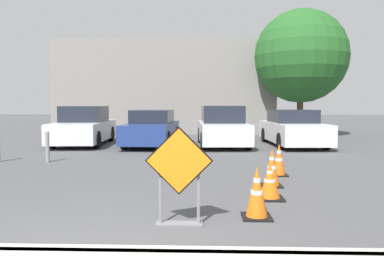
% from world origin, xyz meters
% --- Properties ---
extents(ground_plane, '(96.00, 96.00, 0.00)m').
position_xyz_m(ground_plane, '(0.00, 10.00, 0.00)').
color(ground_plane, '#4C4C4F').
extents(curb_lip, '(22.38, 0.20, 0.14)m').
position_xyz_m(curb_lip, '(0.00, 0.00, 0.07)').
color(curb_lip, '#ADAAA3').
rests_on(curb_lip, ground_plane).
extents(road_closed_sign, '(0.94, 0.20, 1.38)m').
position_xyz_m(road_closed_sign, '(1.10, 1.21, 0.76)').
color(road_closed_sign, black).
rests_on(road_closed_sign, ground_plane).
extents(traffic_cone_nearest, '(0.43, 0.43, 0.77)m').
position_xyz_m(traffic_cone_nearest, '(2.23, 1.60, 0.38)').
color(traffic_cone_nearest, black).
rests_on(traffic_cone_nearest, ground_plane).
extents(traffic_cone_second, '(0.49, 0.49, 0.66)m').
position_xyz_m(traffic_cone_second, '(2.62, 2.72, 0.32)').
color(traffic_cone_second, black).
rests_on(traffic_cone_second, ground_plane).
extents(traffic_cone_third, '(0.42, 0.42, 0.79)m').
position_xyz_m(traffic_cone_third, '(2.84, 3.75, 0.38)').
color(traffic_cone_third, black).
rests_on(traffic_cone_third, ground_plane).
extents(traffic_cone_fourth, '(0.41, 0.41, 0.77)m').
position_xyz_m(traffic_cone_fourth, '(3.21, 4.93, 0.37)').
color(traffic_cone_fourth, black).
rests_on(traffic_cone_fourth, ground_plane).
extents(parked_car_nearest, '(2.11, 4.75, 1.61)m').
position_xyz_m(parked_car_nearest, '(-3.61, 11.62, 0.74)').
color(parked_car_nearest, silver).
rests_on(parked_car_nearest, ground_plane).
extents(parked_car_second, '(1.93, 4.75, 1.46)m').
position_xyz_m(parked_car_second, '(-0.71, 11.44, 0.69)').
color(parked_car_second, navy).
rests_on(parked_car_second, ground_plane).
extents(parked_car_third, '(2.05, 4.27, 1.63)m').
position_xyz_m(parked_car_third, '(2.17, 11.25, 0.74)').
color(parked_car_third, silver).
rests_on(parked_car_third, ground_plane).
extents(parked_car_fourth, '(2.06, 4.72, 1.47)m').
position_xyz_m(parked_car_fourth, '(5.06, 11.53, 0.69)').
color(parked_car_fourth, white).
rests_on(parked_car_fourth, ground_plane).
extents(bollard_nearest, '(0.12, 0.12, 0.92)m').
position_xyz_m(bollard_nearest, '(-3.13, 6.79, 0.49)').
color(bollard_nearest, gray).
rests_on(bollard_nearest, ground_plane).
extents(building_facade_backdrop, '(12.69, 5.00, 5.34)m').
position_xyz_m(building_facade_backdrop, '(-0.91, 19.44, 2.67)').
color(building_facade_backdrop, gray).
rests_on(building_facade_backdrop, ground_plane).
extents(street_tree_behind_lot, '(4.79, 4.79, 6.56)m').
position_xyz_m(street_tree_behind_lot, '(6.42, 15.77, 4.16)').
color(street_tree_behind_lot, '#513823').
rests_on(street_tree_behind_lot, ground_plane).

